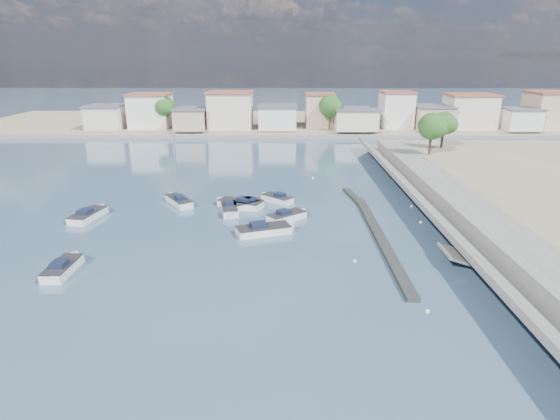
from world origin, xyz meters
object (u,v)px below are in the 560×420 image
motorboat_c (238,204)px  motorboat_a (64,267)px  motorboat_h (266,230)px  motorboat_e (90,215)px  sailboat (178,200)px  motorboat_b (288,216)px  motorboat_d (246,205)px  motorboat_f (276,199)px  motorboat_g (230,210)px

motorboat_c → motorboat_a: bearing=-126.2°
motorboat_c → motorboat_h: (3.72, -9.09, -0.00)m
motorboat_e → sailboat: size_ratio=0.65×
motorboat_c → sailboat: (-7.65, 1.11, 0.04)m
motorboat_b → motorboat_d: bearing=141.8°
motorboat_e → motorboat_a: bearing=-76.8°
motorboat_c → sailboat: size_ratio=0.67×
motorboat_a → motorboat_e: size_ratio=0.88×
motorboat_f → motorboat_h: size_ratio=0.68×
motorboat_f → motorboat_d: bearing=-143.1°
motorboat_e → sailboat: sailboat is taller
motorboat_d → motorboat_h: bearing=-71.7°
motorboat_b → sailboat: size_ratio=0.52×
motorboat_a → motorboat_h: size_ratio=0.83×
motorboat_g → motorboat_d: bearing=46.8°
motorboat_e → sailboat: bearing=31.2°
motorboat_b → motorboat_c: same height
motorboat_b → sailboat: 14.91m
motorboat_d → motorboat_e: (-17.56, -3.66, 0.00)m
motorboat_a → motorboat_c: 22.61m
motorboat_a → motorboat_e: 14.28m
motorboat_d → motorboat_e: 17.94m
motorboat_h → motorboat_b: bearing=61.7°
motorboat_a → motorboat_e: bearing=103.2°
motorboat_d → motorboat_f: same height
motorboat_g → sailboat: size_ratio=0.56×
motorboat_b → motorboat_h: 4.97m
motorboat_b → motorboat_g: size_ratio=0.92×
motorboat_c → sailboat: bearing=171.7°
motorboat_f → motorboat_b: bearing=-77.5°
motorboat_d → sailboat: 8.76m
motorboat_c → motorboat_g: size_ratio=1.19×
motorboat_h → sailboat: (-11.36, 10.21, 0.05)m
motorboat_a → motorboat_d: (14.30, 17.57, -0.00)m
motorboat_f → motorboat_h: 11.19m
motorboat_a → motorboat_g: bearing=51.4°
motorboat_a → motorboat_b: (19.44, 13.52, -0.00)m
motorboat_a → motorboat_d: same height
motorboat_b → motorboat_c: (-6.07, 4.72, 0.00)m
motorboat_e → motorboat_g: bearing=6.5°
motorboat_b → motorboat_h: bearing=-118.3°
motorboat_d → motorboat_g: size_ratio=0.81×
motorboat_a → sailboat: bearing=73.5°
sailboat → motorboat_c: bearing=-8.3°
motorboat_c → motorboat_g: bearing=-108.0°
motorboat_d → sailboat: (-8.58, 1.78, 0.05)m
motorboat_b → motorboat_a: bearing=-145.2°
motorboat_d → motorboat_a: bearing=-129.1°
motorboat_b → motorboat_g: 7.24m
motorboat_a → motorboat_g: 20.10m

